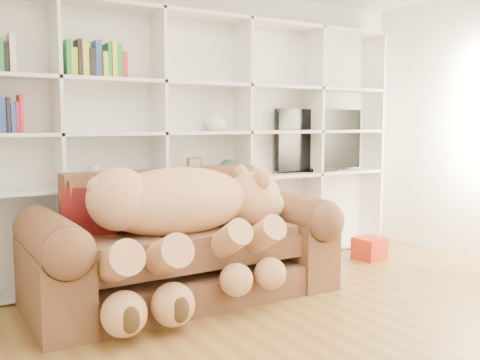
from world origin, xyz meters
TOP-DOWN VIEW (x-y plane):
  - floor at (0.00, 0.00)m, footprint 5.00×5.00m
  - wall_back at (0.00, 2.50)m, footprint 5.00×0.02m
  - bookshelf at (-0.24, 2.36)m, footprint 4.43×0.35m
  - sofa at (-0.54, 1.64)m, footprint 2.39×1.03m
  - teddy_bear at (-0.62, 1.44)m, footprint 1.78×0.98m
  - throw_pillow at (-1.23, 1.81)m, footprint 0.44×0.33m
  - gift_box at (1.60, 1.71)m, footprint 0.31×0.29m
  - tv at (1.46, 2.35)m, footprint 1.14×0.18m
  - picture_frame at (-0.09, 2.30)m, footprint 0.16×0.05m
  - green_vase at (0.27, 2.30)m, footprint 0.17×0.17m
  - figurine_tall at (-1.04, 2.30)m, footprint 0.11×0.11m
  - figurine_short at (-0.89, 2.30)m, footprint 0.07×0.07m
  - snow_globe at (-0.64, 2.30)m, footprint 0.12×0.12m
  - shelf_vase at (0.14, 2.30)m, footprint 0.21×0.21m

SIDE VIEW (x-z plane):
  - floor at x=0.00m, z-range 0.00..0.00m
  - gift_box at x=1.60m, z-range 0.00..0.22m
  - sofa at x=-0.54m, z-range -0.12..0.88m
  - teddy_bear at x=-0.62m, z-range 0.18..1.21m
  - throw_pillow at x=-1.23m, z-range 0.50..0.91m
  - figurine_short at x=-0.89m, z-range 0.86..0.99m
  - snow_globe at x=-0.64m, z-range 0.87..0.99m
  - green_vase at x=0.27m, z-range 0.86..1.04m
  - figurine_tall at x=-1.04m, z-range 0.86..1.04m
  - picture_frame at x=-0.09m, z-range 0.87..1.07m
  - tv at x=1.46m, z-range 0.86..1.53m
  - bookshelf at x=-0.24m, z-range 0.11..2.51m
  - wall_back at x=0.00m, z-range 0.00..2.70m
  - shelf_vase at x=0.14m, z-range 1.31..1.52m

